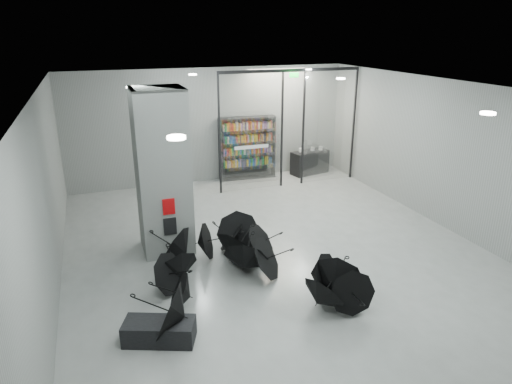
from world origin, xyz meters
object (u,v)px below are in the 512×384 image
object	(u,v)px
shop_counter	(310,162)
umbrella_cluster	(242,270)
column	(162,172)
bookshelf	(247,148)
bench	(159,331)

from	to	relation	value
shop_counter	umbrella_cluster	size ratio (longest dim) A/B	0.32
column	bookshelf	xyz separation A→B (m)	(3.79, 4.75, -0.86)
bookshelf	shop_counter	size ratio (longest dim) A/B	1.56
column	bookshelf	world-z (taller)	column
column	bench	xyz separation A→B (m)	(-0.76, -3.63, -1.80)
shop_counter	umbrella_cluster	distance (m)	8.39
bench	bookshelf	size ratio (longest dim) A/B	0.55
column	shop_counter	bearing A→B (deg)	35.86
shop_counter	column	bearing A→B (deg)	-157.21
column	bench	bearing A→B (deg)	-101.88
column	bookshelf	bearing A→B (deg)	51.44
bookshelf	shop_counter	bearing A→B (deg)	-2.70
bench	umbrella_cluster	world-z (taller)	umbrella_cluster
bookshelf	shop_counter	xyz separation A→B (m)	(2.42, -0.27, -0.70)
column	shop_counter	size ratio (longest dim) A/B	2.75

